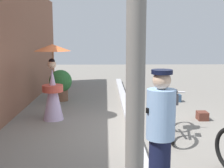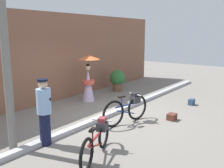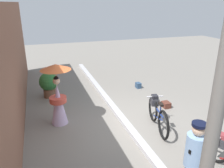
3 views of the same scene
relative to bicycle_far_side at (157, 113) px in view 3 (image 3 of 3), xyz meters
The scene contains 10 objects.
ground_plane 0.94m from the bicycle_far_side, 75.71° to the left, with size 30.00×30.00×0.00m, color gray.
building_wall 4.03m from the bicycle_far_side, 86.94° to the left, with size 14.00×0.40×3.42m, color brown.
sidewalk_curb 0.91m from the bicycle_far_side, 75.71° to the left, with size 14.00×0.20×0.12m, color #B2B2B7.
bicycle_far_side is the anchor object (origin of this frame).
person_officer 2.57m from the bicycle_far_side, 163.71° to the left, with size 0.34×0.37×1.61m.
person_with_parasol 2.90m from the bicycle_far_side, 66.13° to the left, with size 0.86×0.86×1.80m.
potted_plant_by_door 4.29m from the bicycle_far_side, 39.77° to the left, with size 0.72×0.70×0.96m.
backpack_on_pavement 1.46m from the bicycle_far_side, 42.70° to the right, with size 0.29×0.24×0.20m.
backpack_spare 3.18m from the bicycle_far_side, 15.55° to the right, with size 0.25×0.18×0.22m.
utility_pole 3.80m from the bicycle_far_side, 160.64° to the left, with size 0.18×0.18×4.80m, color slate.
Camera 3 is at (-5.13, 2.22, 3.40)m, focal length 35.75 mm.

